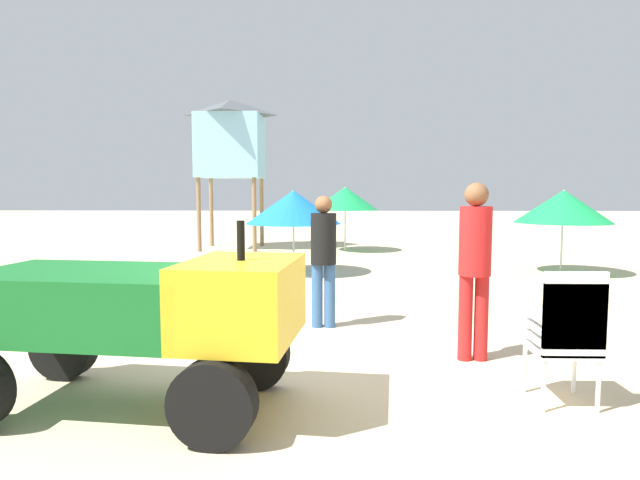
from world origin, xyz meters
name	(u,v)px	position (x,y,z in m)	size (l,w,h in m)	color
ground	(282,370)	(0.00, 0.00, 0.00)	(80.00, 80.00, 0.00)	beige
utility_cart	(142,311)	(-1.00, -0.95, 0.78)	(2.67, 1.55, 1.50)	#146023
stacked_plastic_chairs	(567,327)	(2.34, -0.83, 0.65)	(0.48, 0.48, 1.11)	white
surfboard_pile	(108,291)	(-3.10, 3.35, 0.11)	(2.48, 0.81, 0.24)	green
lifeguard_near_left	(475,258)	(1.91, 0.35, 1.04)	(0.32, 0.32, 1.80)	red
lifeguard_near_center	(323,252)	(0.37, 1.64, 0.95)	(0.32, 0.32, 1.66)	#33598C
lifeguard_tower	(231,139)	(-2.49, 10.75, 3.21)	(1.98, 1.98, 4.33)	olive
beach_umbrella_left	(563,206)	(5.22, 6.13, 1.39)	(1.93, 1.93, 1.73)	beige
beach_umbrella_mid	(293,207)	(-0.32, 6.02, 1.38)	(1.96, 1.96, 1.72)	beige
beach_umbrella_far	(345,198)	(0.84, 10.20, 1.49)	(1.84, 1.84, 1.82)	beige
traffic_cone_near	(225,269)	(-1.50, 4.70, 0.28)	(0.39, 0.39, 0.56)	orange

